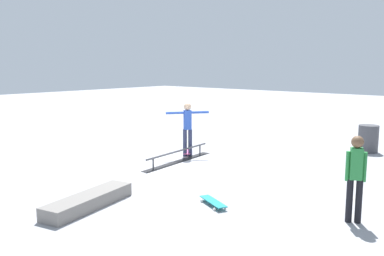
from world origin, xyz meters
TOP-DOWN VIEW (x-y plane):
  - ground_plane at (0.00, 0.00)m, footprint 60.00×60.00m
  - grind_rail at (-0.57, -0.71)m, footprint 2.87×0.53m
  - skate_ledge at (3.30, 0.55)m, footprint 2.09×0.92m
  - skater_main at (-1.30, -1.00)m, footprint 1.05×0.82m
  - skateboard_main at (-1.51, -1.18)m, footprint 0.75×0.65m
  - bystander_green_shirt at (0.80, 4.61)m, footprint 0.24×0.33m
  - loose_skateboard_teal at (1.67, 2.26)m, footprint 0.52×0.81m
  - trash_bin at (-5.35, 2.84)m, footprint 0.59×0.59m

SIDE VIEW (x-z plane):
  - ground_plane at x=0.00m, z-range 0.00..0.00m
  - skateboard_main at x=-1.51m, z-range 0.03..0.12m
  - loose_skateboard_teal at x=1.67m, z-range 0.03..0.12m
  - skate_ledge at x=3.30m, z-range 0.00..0.26m
  - grind_rail at x=-0.57m, z-range -0.02..0.31m
  - trash_bin at x=-5.35m, z-range 0.00..0.84m
  - bystander_green_shirt at x=0.80m, z-range 0.10..1.60m
  - skater_main at x=-1.30m, z-range 0.13..1.70m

